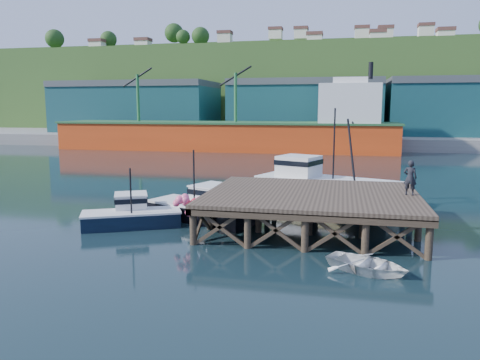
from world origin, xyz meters
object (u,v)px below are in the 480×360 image
(boat_navy, at_px, (132,214))
(dockworker, at_px, (410,178))
(trawler, at_px, (323,183))
(dinghy, at_px, (367,264))
(boat_black, at_px, (205,206))

(boat_navy, relative_size, dockworker, 3.07)
(trawler, height_order, dinghy, trawler)
(boat_navy, height_order, trawler, trawler)
(boat_navy, bearing_deg, dinghy, -47.29)
(boat_black, bearing_deg, dockworker, 19.99)
(dockworker, bearing_deg, trawler, -42.72)
(trawler, bearing_deg, dinghy, -58.81)
(boat_black, relative_size, dockworker, 3.92)
(boat_navy, bearing_deg, trawler, 15.77)
(boat_navy, relative_size, trawler, 0.55)
(boat_black, bearing_deg, boat_navy, -123.01)
(trawler, distance_m, dinghy, 15.13)
(trawler, height_order, dockworker, trawler)
(boat_black, distance_m, trawler, 9.99)
(boat_black, xyz_separation_m, trawler, (7.07, 7.03, 0.61))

